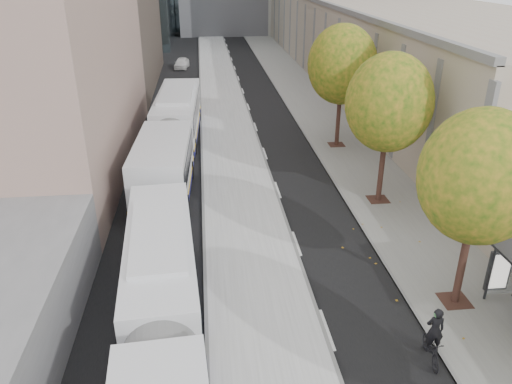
{
  "coord_description": "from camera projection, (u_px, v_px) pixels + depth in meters",
  "views": [
    {
      "loc": [
        -5.68,
        -1.71,
        11.97
      ],
      "look_at": [
        -3.5,
        18.51,
        2.5
      ],
      "focal_mm": 35.0,
      "sensor_mm": 36.0,
      "label": 1
    }
  ],
  "objects": [
    {
      "name": "bus_platform",
      "position": [
        228.0,
        131.0,
        38.29
      ],
      "size": [
        4.25,
        150.0,
        0.15
      ],
      "primitive_type": "cube",
      "color": "#AAAAAA",
      "rests_on": "ground"
    },
    {
      "name": "distant_car",
      "position": [
        182.0,
        63.0,
        60.53
      ],
      "size": [
        1.98,
        3.91,
        1.28
      ],
      "primitive_type": "imported",
      "rotation": [
        0.0,
        0.0,
        -0.13
      ],
      "color": "white",
      "rests_on": "ground"
    },
    {
      "name": "sidewalk",
      "position": [
        330.0,
        128.0,
        39.08
      ],
      "size": [
        4.75,
        150.0,
        0.08
      ],
      "primitive_type": "cube",
      "color": "gray",
      "rests_on": "ground"
    },
    {
      "name": "tree_d",
      "position": [
        389.0,
        103.0,
        25.02
      ],
      "size": [
        4.4,
        4.4,
        7.6
      ],
      "color": "#301D18",
      "rests_on": "sidewalk"
    },
    {
      "name": "bus_far",
      "position": [
        173.0,
        133.0,
        32.53
      ],
      "size": [
        3.67,
        19.42,
        3.22
      ],
      "rotation": [
        0.0,
        0.0,
        -0.04
      ],
      "color": "silver",
      "rests_on": "ground"
    },
    {
      "name": "tree_c",
      "position": [
        480.0,
        177.0,
        17.0
      ],
      "size": [
        4.2,
        4.2,
        7.28
      ],
      "color": "#301D18",
      "rests_on": "sidewalk"
    },
    {
      "name": "cyclist",
      "position": [
        433.0,
        342.0,
        16.12
      ],
      "size": [
        0.64,
        1.67,
        2.08
      ],
      "rotation": [
        0.0,
        0.0,
        -0.11
      ],
      "color": "black",
      "rests_on": "ground"
    },
    {
      "name": "building_tan",
      "position": [
        364.0,
        28.0,
        64.65
      ],
      "size": [
        18.0,
        92.0,
        8.0
      ],
      "primitive_type": "cube",
      "color": "tan",
      "rests_on": "ground"
    },
    {
      "name": "tree_e",
      "position": [
        342.0,
        65.0,
        33.04
      ],
      "size": [
        4.6,
        4.6,
        7.92
      ],
      "color": "#301D18",
      "rests_on": "sidewalk"
    },
    {
      "name": "bus_near",
      "position": [
        161.0,
        331.0,
        15.48
      ],
      "size": [
        3.54,
        16.96,
        2.81
      ],
      "rotation": [
        0.0,
        0.0,
        0.07
      ],
      "color": "silver",
      "rests_on": "ground"
    }
  ]
}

